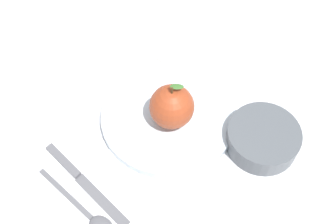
{
  "coord_description": "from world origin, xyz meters",
  "views": [
    {
      "loc": [
        -0.2,
        -0.36,
        0.67
      ],
      "look_at": [
        0.04,
        0.0,
        0.02
      ],
      "focal_mm": 43.94,
      "sensor_mm": 36.0,
      "label": 1
    }
  ],
  "objects": [
    {
      "name": "ground_plane",
      "position": [
        0.0,
        0.0,
        0.0
      ],
      "size": [
        2.4,
        2.4,
        0.0
      ],
      "primitive_type": "plane",
      "color": "silver"
    },
    {
      "name": "dinner_plate",
      "position": [
        0.04,
        0.0,
        0.01
      ],
      "size": [
        0.26,
        0.26,
        0.02
      ],
      "color": "silver",
      "rests_on": "ground_plane"
    },
    {
      "name": "apple",
      "position": [
        0.04,
        -0.01,
        0.06
      ],
      "size": [
        0.08,
        0.08,
        0.1
      ],
      "color": "#9E3D1E",
      "rests_on": "dinner_plate"
    },
    {
      "name": "side_bowl",
      "position": [
        0.16,
        -0.14,
        0.03
      ],
      "size": [
        0.13,
        0.13,
        0.04
      ],
      "color": "#4C5156",
      "rests_on": "ground_plane"
    },
    {
      "name": "knife",
      "position": [
        -0.16,
        -0.01,
        0.0
      ],
      "size": [
        0.06,
        0.21,
        0.01
      ],
      "color": "#59595E",
      "rests_on": "ground_plane"
    },
    {
      "name": "spoon",
      "position": [
        -0.17,
        -0.1,
        0.01
      ],
      "size": [
        0.07,
        0.18,
        0.01
      ],
      "color": "#59595E",
      "rests_on": "ground_plane"
    },
    {
      "name": "linen_napkin",
      "position": [
        0.18,
        0.08,
        0.0
      ],
      "size": [
        0.14,
        0.18,
        0.0
      ],
      "primitive_type": "cube",
      "rotation": [
        0.0,
        0.0,
        3.4
      ],
      "color": "beige",
      "rests_on": "ground_plane"
    }
  ]
}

